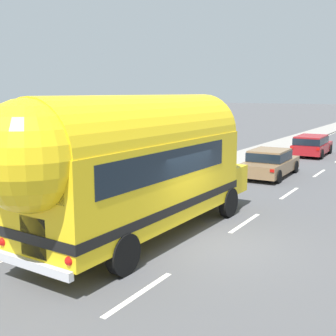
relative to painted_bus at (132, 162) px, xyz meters
name	(u,v)px	position (x,y,z in m)	size (l,w,h in m)	color
ground_plane	(213,245)	(2.01, 0.99, -2.31)	(300.00, 300.00, 0.00)	#4C4C4F
lane_markings	(269,168)	(-0.80, 13.95, -2.30)	(4.11, 80.00, 0.01)	silver
sidewalk_slab	(205,170)	(-3.32, 10.99, -2.23)	(2.69, 90.00, 0.15)	gray
painted_bus	(132,162)	(0.00, 0.00, 0.00)	(2.72, 10.25, 4.12)	yellow
car_lead	(270,162)	(0.03, 11.53, -1.57)	(2.08, 4.60, 1.37)	olive
car_second	(312,144)	(0.05, 19.97, -1.52)	(2.06, 4.41, 1.37)	#A5191E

